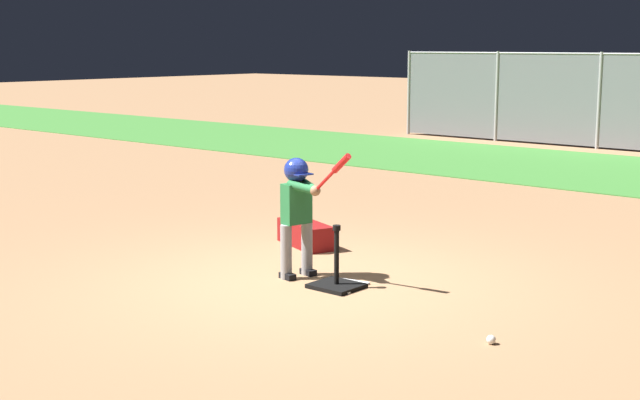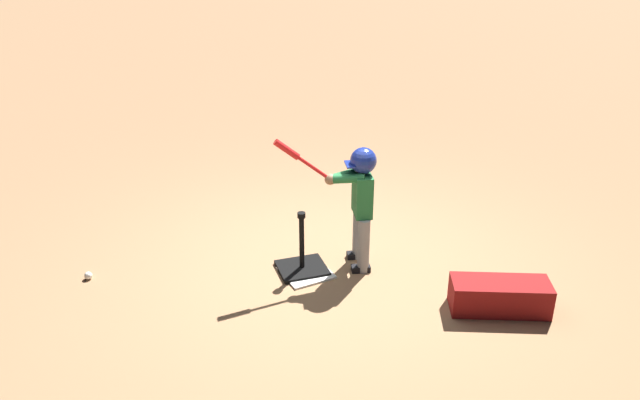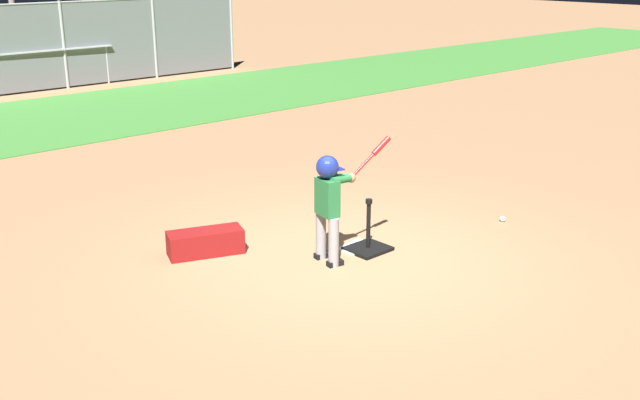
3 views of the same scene
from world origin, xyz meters
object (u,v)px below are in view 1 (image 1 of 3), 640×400
(batter_child, at_px, (298,202))
(equipment_bag, at_px, (305,234))
(bleachers_left_center, at_px, (486,116))
(batting_tee, at_px, (337,280))
(baseball, at_px, (491,340))

(batter_child, bearing_deg, equipment_bag, 128.61)
(batter_child, xyz_separation_m, bleachers_left_center, (-5.90, 13.91, -0.30))
(batting_tee, height_order, bleachers_left_center, bleachers_left_center)
(batter_child, xyz_separation_m, baseball, (2.51, -0.54, -0.74))
(bleachers_left_center, bearing_deg, batting_tee, -65.24)
(baseball, distance_m, equipment_bag, 3.77)
(batting_tee, relative_size, batter_child, 0.46)
(batting_tee, height_order, equipment_bag, batting_tee)
(batting_tee, xyz_separation_m, baseball, (1.96, -0.48, -0.04))
(batting_tee, relative_size, equipment_bag, 0.74)
(baseball, xyz_separation_m, bleachers_left_center, (-8.40, 14.45, 0.44))
(batting_tee, relative_size, bleachers_left_center, 0.17)
(batter_child, height_order, baseball, batter_child)
(batter_child, relative_size, baseball, 18.00)
(batting_tee, bearing_deg, baseball, -13.85)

